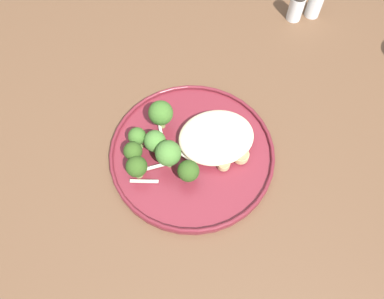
{
  "coord_description": "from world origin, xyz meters",
  "views": [
    {
      "loc": [
        0.02,
        0.31,
        1.31
      ],
      "look_at": [
        -0.06,
        0.02,
        0.76
      ],
      "focal_mm": 33.97,
      "sensor_mm": 36.0,
      "label": 1
    }
  ],
  "objects_px": {
    "dinner_plate": "(192,153)",
    "seared_scallop_right_edge": "(216,138)",
    "seared_scallop_on_noodles": "(224,164)",
    "pepper_shaker": "(297,6)",
    "seared_scallop_large_seared": "(241,156)",
    "salt_shaker": "(315,2)",
    "broccoli_floret_tall_stalk": "(137,137)",
    "broccoli_floret_beside_noodles": "(161,113)",
    "broccoli_floret_left_leaning": "(168,153)",
    "broccoli_floret_small_sprig": "(133,152)",
    "broccoli_floret_right_tilted": "(188,171)",
    "seared_scallop_left_edge": "(197,126)",
    "seared_scallop_tilted_round": "(224,127)",
    "seared_scallop_center_golden": "(211,148)",
    "broccoli_floret_front_edge": "(155,141)",
    "broccoli_floret_near_rim": "(137,167)"
  },
  "relations": [
    {
      "from": "dinner_plate",
      "to": "seared_scallop_right_edge",
      "type": "relative_size",
      "value": 8.43
    },
    {
      "from": "seared_scallop_on_noodles",
      "to": "pepper_shaker",
      "type": "distance_m",
      "value": 0.41
    },
    {
      "from": "seared_scallop_large_seared",
      "to": "salt_shaker",
      "type": "distance_m",
      "value": 0.41
    },
    {
      "from": "dinner_plate",
      "to": "broccoli_floret_tall_stalk",
      "type": "distance_m",
      "value": 0.1
    },
    {
      "from": "seared_scallop_on_noodles",
      "to": "seared_scallop_right_edge",
      "type": "bearing_deg",
      "value": -91.97
    },
    {
      "from": "broccoli_floret_beside_noodles",
      "to": "broccoli_floret_left_leaning",
      "type": "bearing_deg",
      "value": 86.37
    },
    {
      "from": "seared_scallop_right_edge",
      "to": "broccoli_floret_small_sprig",
      "type": "bearing_deg",
      "value": 1.27
    },
    {
      "from": "broccoli_floret_right_tilted",
      "to": "seared_scallop_right_edge",
      "type": "bearing_deg",
      "value": -137.98
    },
    {
      "from": "broccoli_floret_beside_noodles",
      "to": "broccoli_floret_small_sprig",
      "type": "bearing_deg",
      "value": 44.19
    },
    {
      "from": "seared_scallop_left_edge",
      "to": "salt_shaker",
      "type": "distance_m",
      "value": 0.4
    },
    {
      "from": "seared_scallop_tilted_round",
      "to": "salt_shaker",
      "type": "distance_m",
      "value": 0.38
    },
    {
      "from": "seared_scallop_on_noodles",
      "to": "broccoli_floret_tall_stalk",
      "type": "distance_m",
      "value": 0.15
    },
    {
      "from": "seared_scallop_large_seared",
      "to": "seared_scallop_center_golden",
      "type": "relative_size",
      "value": 1.22
    },
    {
      "from": "broccoli_floret_beside_noodles",
      "to": "broccoli_floret_right_tilted",
      "type": "bearing_deg",
      "value": 99.93
    },
    {
      "from": "broccoli_floret_small_sprig",
      "to": "dinner_plate",
      "type": "bearing_deg",
      "value": 175.39
    },
    {
      "from": "seared_scallop_on_noodles",
      "to": "salt_shaker",
      "type": "xyz_separation_m",
      "value": [
        -0.31,
        -0.32,
        0.01
      ]
    },
    {
      "from": "pepper_shaker",
      "to": "broccoli_floret_right_tilted",
      "type": "bearing_deg",
      "value": 44.92
    },
    {
      "from": "seared_scallop_on_noodles",
      "to": "broccoli_floret_beside_noodles",
      "type": "distance_m",
      "value": 0.14
    },
    {
      "from": "broccoli_floret_small_sprig",
      "to": "salt_shaker",
      "type": "relative_size",
      "value": 0.79
    },
    {
      "from": "broccoli_floret_small_sprig",
      "to": "broccoli_floret_right_tilted",
      "type": "distance_m",
      "value": 0.1
    },
    {
      "from": "broccoli_floret_beside_noodles",
      "to": "seared_scallop_tilted_round",
      "type": "bearing_deg",
      "value": 160.69
    },
    {
      "from": "seared_scallop_on_noodles",
      "to": "seared_scallop_left_edge",
      "type": "xyz_separation_m",
      "value": [
        0.02,
        -0.08,
        0.0
      ]
    },
    {
      "from": "seared_scallop_tilted_round",
      "to": "broccoli_floret_left_leaning",
      "type": "distance_m",
      "value": 0.12
    },
    {
      "from": "broccoli_floret_right_tilted",
      "to": "broccoli_floret_beside_noodles",
      "type": "xyz_separation_m",
      "value": [
        0.02,
        -0.11,
        0.01
      ]
    },
    {
      "from": "broccoli_floret_small_sprig",
      "to": "broccoli_floret_front_edge",
      "type": "height_order",
      "value": "broccoli_floret_front_edge"
    },
    {
      "from": "seared_scallop_tilted_round",
      "to": "broccoli_floret_left_leaning",
      "type": "relative_size",
      "value": 0.35
    },
    {
      "from": "seared_scallop_on_noodles",
      "to": "broccoli_floret_beside_noodles",
      "type": "xyz_separation_m",
      "value": [
        0.08,
        -0.11,
        0.03
      ]
    },
    {
      "from": "dinner_plate",
      "to": "seared_scallop_on_noodles",
      "type": "height_order",
      "value": "seared_scallop_on_noodles"
    },
    {
      "from": "broccoli_floret_front_edge",
      "to": "pepper_shaker",
      "type": "height_order",
      "value": "pepper_shaker"
    },
    {
      "from": "seared_scallop_left_edge",
      "to": "broccoli_floret_front_edge",
      "type": "distance_m",
      "value": 0.09
    },
    {
      "from": "broccoli_floret_left_leaning",
      "to": "broccoli_floret_right_tilted",
      "type": "bearing_deg",
      "value": 126.46
    },
    {
      "from": "seared_scallop_center_golden",
      "to": "broccoli_floret_tall_stalk",
      "type": "relative_size",
      "value": 0.45
    },
    {
      "from": "seared_scallop_tilted_round",
      "to": "broccoli_floret_front_edge",
      "type": "distance_m",
      "value": 0.13
    },
    {
      "from": "broccoli_floret_tall_stalk",
      "to": "salt_shaker",
      "type": "xyz_separation_m",
      "value": [
        -0.44,
        -0.24,
        -0.01
      ]
    },
    {
      "from": "seared_scallop_right_edge",
      "to": "seared_scallop_center_golden",
      "type": "distance_m",
      "value": 0.02
    },
    {
      "from": "seared_scallop_on_noodles",
      "to": "seared_scallop_left_edge",
      "type": "distance_m",
      "value": 0.09
    },
    {
      "from": "dinner_plate",
      "to": "broccoli_floret_front_edge",
      "type": "bearing_deg",
      "value": -18.32
    },
    {
      "from": "broccoli_floret_near_rim",
      "to": "salt_shaker",
      "type": "xyz_separation_m",
      "value": [
        -0.45,
        -0.3,
        -0.01
      ]
    },
    {
      "from": "seared_scallop_center_golden",
      "to": "pepper_shaker",
      "type": "bearing_deg",
      "value": -134.1
    },
    {
      "from": "seared_scallop_on_noodles",
      "to": "broccoli_floret_left_leaning",
      "type": "distance_m",
      "value": 0.1
    },
    {
      "from": "seared_scallop_center_golden",
      "to": "broccoli_floret_near_rim",
      "type": "relative_size",
      "value": 0.45
    },
    {
      "from": "salt_shaker",
      "to": "broccoli_floret_small_sprig",
      "type": "bearing_deg",
      "value": 30.88
    },
    {
      "from": "broccoli_floret_near_rim",
      "to": "seared_scallop_right_edge",
      "type": "bearing_deg",
      "value": -168.19
    },
    {
      "from": "seared_scallop_right_edge",
      "to": "seared_scallop_tilted_round",
      "type": "distance_m",
      "value": 0.03
    },
    {
      "from": "broccoli_floret_front_edge",
      "to": "dinner_plate",
      "type": "bearing_deg",
      "value": 161.68
    },
    {
      "from": "seared_scallop_center_golden",
      "to": "broccoli_floret_front_edge",
      "type": "relative_size",
      "value": 0.42
    },
    {
      "from": "broccoli_floret_small_sprig",
      "to": "salt_shaker",
      "type": "bearing_deg",
      "value": -149.12
    },
    {
      "from": "broccoli_floret_small_sprig",
      "to": "broccoli_floret_near_rim",
      "type": "height_order",
      "value": "broccoli_floret_small_sprig"
    },
    {
      "from": "dinner_plate",
      "to": "seared_scallop_large_seared",
      "type": "xyz_separation_m",
      "value": [
        -0.08,
        0.03,
        0.01
      ]
    },
    {
      "from": "seared_scallop_on_noodles",
      "to": "broccoli_floret_beside_noodles",
      "type": "bearing_deg",
      "value": -52.19
    }
  ]
}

